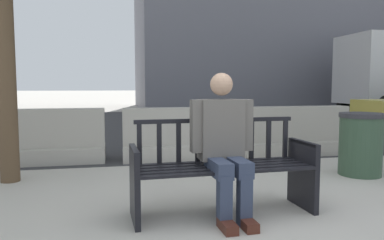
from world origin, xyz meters
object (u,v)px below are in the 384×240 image
object	(u,v)px
street_bench	(223,172)
trash_bin	(361,144)
seated_person	(224,141)
jersey_barrier_centre	(184,138)
jersey_barrier_right	(293,135)
jersey_barrier_left	(39,141)

from	to	relation	value
street_bench	trash_bin	bearing A→B (deg)	26.44
seated_person	jersey_barrier_centre	world-z (taller)	seated_person
seated_person	jersey_barrier_right	distance (m)	3.47
jersey_barrier_right	street_bench	bearing A→B (deg)	-127.13
jersey_barrier_centre	jersey_barrier_left	world-z (taller)	same
jersey_barrier_right	trash_bin	world-z (taller)	jersey_barrier_right
jersey_barrier_centre	trash_bin	world-z (taller)	jersey_barrier_centre
street_bench	jersey_barrier_right	world-z (taller)	street_bench
jersey_barrier_left	jersey_barrier_right	xyz separation A→B (m)	(4.21, -0.09, 0.00)
seated_person	street_bench	bearing A→B (deg)	83.03
jersey_barrier_centre	jersey_barrier_left	size ratio (longest dim) A/B	1.00
street_bench	seated_person	size ratio (longest dim) A/B	1.30
jersey_barrier_right	trash_bin	xyz separation A→B (m)	(0.18, -1.60, 0.08)
street_bench	jersey_barrier_right	bearing A→B (deg)	52.87
jersey_barrier_left	trash_bin	world-z (taller)	jersey_barrier_left
street_bench	seated_person	xyz separation A→B (m)	(-0.01, -0.06, 0.29)
seated_person	jersey_barrier_centre	xyz separation A→B (m)	(0.13, 2.77, -0.35)
seated_person	jersey_barrier_centre	size ratio (longest dim) A/B	0.65
street_bench	jersey_barrier_right	distance (m)	3.40
seated_person	trash_bin	xyz separation A→B (m)	(2.24, 1.17, -0.27)
jersey_barrier_left	jersey_barrier_right	world-z (taller)	same
seated_person	jersey_barrier_centre	bearing A→B (deg)	87.41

